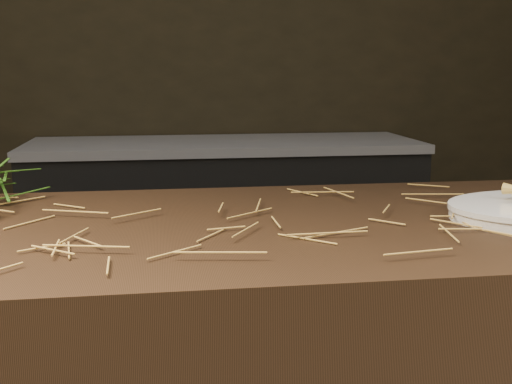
# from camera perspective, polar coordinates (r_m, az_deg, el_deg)

# --- Properties ---
(back_counter) EXTENTS (1.82, 0.62, 0.84)m
(back_counter) POSITION_cam_1_polar(r_m,az_deg,el_deg) (3.10, -2.76, -3.15)
(back_counter) COLOR black
(back_counter) RESTS_ON ground
(straw_bedding) EXTENTS (1.40, 0.60, 0.02)m
(straw_bedding) POSITION_cam_1_polar(r_m,az_deg,el_deg) (1.14, -8.40, -2.51)
(straw_bedding) COLOR olive
(straw_bedding) RESTS_ON main_counter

